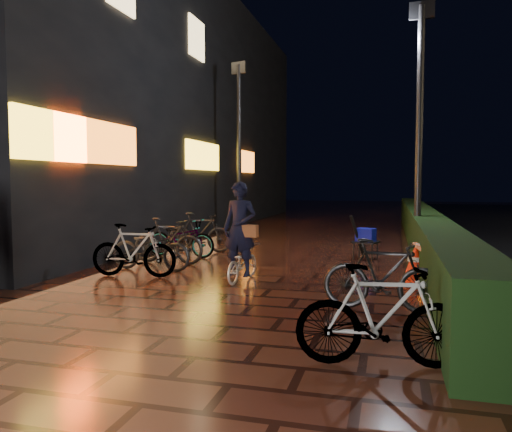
% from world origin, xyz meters
% --- Properties ---
extents(ground, '(80.00, 80.00, 0.00)m').
position_xyz_m(ground, '(0.00, 0.00, 0.00)').
color(ground, '#381911').
rests_on(ground, ground).
extents(hedge, '(0.70, 20.00, 1.00)m').
position_xyz_m(hedge, '(3.30, 8.00, 0.50)').
color(hedge, black).
rests_on(hedge, ground).
extents(storefront_block, '(12.09, 22.00, 9.00)m').
position_xyz_m(storefront_block, '(-9.50, 11.50, 4.50)').
color(storefront_block, black).
rests_on(storefront_block, ground).
extents(lamp_post_hedge, '(0.55, 0.16, 5.74)m').
position_xyz_m(lamp_post_hedge, '(3.04, 5.58, 3.16)').
color(lamp_post_hedge, black).
rests_on(lamp_post_hedge, ground).
extents(lamp_post_sf, '(0.54, 0.23, 5.62)m').
position_xyz_m(lamp_post_sf, '(-2.35, 9.38, 3.09)').
color(lamp_post_sf, black).
rests_on(lamp_post_sf, ground).
extents(cyclist, '(0.66, 1.28, 1.78)m').
position_xyz_m(cyclist, '(-0.10, 2.15, 0.66)').
color(cyclist, silver).
rests_on(cyclist, ground).
extents(traffic_barrier, '(0.66, 1.76, 0.71)m').
position_xyz_m(traffic_barrier, '(3.00, 2.16, 0.36)').
color(traffic_barrier, orange).
rests_on(traffic_barrier, ground).
extents(cart_assembly, '(0.69, 0.58, 1.02)m').
position_xyz_m(cart_assembly, '(1.90, 5.31, 0.52)').
color(cart_assembly, black).
rests_on(cart_assembly, ground).
extents(parked_bikes_storefront, '(1.86, 3.99, 1.00)m').
position_xyz_m(parked_bikes_storefront, '(-2.20, 3.67, 0.48)').
color(parked_bikes_storefront, black).
rests_on(parked_bikes_storefront, ground).
extents(parked_bikes_hedge, '(1.72, 2.77, 1.00)m').
position_xyz_m(parked_bikes_hedge, '(2.39, -0.36, 0.50)').
color(parked_bikes_hedge, black).
rests_on(parked_bikes_hedge, ground).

